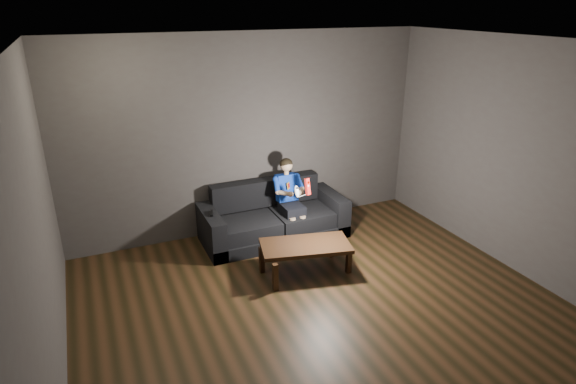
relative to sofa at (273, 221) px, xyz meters
name	(u,v)px	position (x,y,z in m)	size (l,w,h in m)	color
floor	(336,324)	(-0.15, -2.05, -0.24)	(5.00, 5.00, 0.00)	black
back_wall	(250,135)	(-0.15, 0.45, 1.11)	(5.00, 0.04, 2.70)	#3F3937
left_wall	(36,256)	(-2.65, -2.05, 1.11)	(0.04, 5.00, 2.70)	#3F3937
right_wall	(539,166)	(2.35, -2.05, 1.11)	(0.04, 5.00, 2.70)	#3F3937
ceiling	(349,46)	(-0.15, -2.05, 2.46)	(5.00, 5.00, 0.02)	beige
sofa	(273,221)	(0.00, 0.00, 0.00)	(1.94, 0.84, 0.75)	black
child	(289,192)	(0.22, -0.05, 0.40)	(0.41, 0.51, 1.02)	black
wii_remote_red	(308,186)	(0.30, -0.44, 0.61)	(0.07, 0.09, 0.22)	red
nunchuk_white	(297,191)	(0.15, -0.44, 0.56)	(0.09, 0.11, 0.16)	white
wii_remote_black	(211,213)	(-0.87, -0.07, 0.30)	(0.07, 0.16, 0.03)	black
coffee_table	(305,248)	(0.00, -1.02, 0.08)	(1.14, 0.75, 0.38)	black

